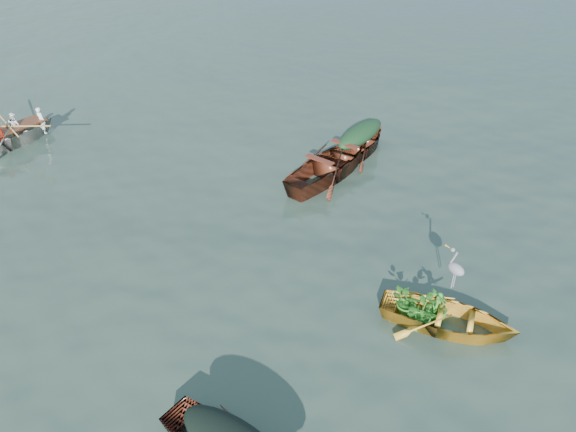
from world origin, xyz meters
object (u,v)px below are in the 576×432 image
open_wooden_boat (331,176)px  rowed_boat (12,146)px  green_tarp_boat (359,155)px  heron (455,275)px  yellow_dinghy (446,327)px

open_wooden_boat → rowed_boat: bearing=28.3°
green_tarp_boat → open_wooden_boat: 1.62m
heron → green_tarp_boat: bearing=30.4°
heron → yellow_dinghy: bearing=-174.8°
yellow_dinghy → heron: bearing=5.2°
green_tarp_boat → open_wooden_boat: open_wooden_boat is taller
open_wooden_boat → heron: size_ratio=5.61×
open_wooden_boat → yellow_dinghy: bearing=146.3°
green_tarp_boat → rowed_boat: 11.11m
rowed_boat → green_tarp_boat: bearing=-146.7°
green_tarp_boat → heron: bearing=134.5°
green_tarp_boat → yellow_dinghy: bearing=132.7°
yellow_dinghy → rowed_boat: 14.54m
rowed_boat → heron: heron is taller
green_tarp_boat → rowed_boat: size_ratio=0.96×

